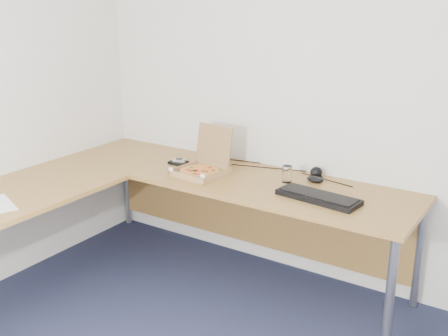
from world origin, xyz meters
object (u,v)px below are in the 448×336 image
Objects in this scene: keyboard at (318,197)px; wallet at (178,163)px; pizza_box at (201,169)px; drinking_glass at (287,174)px; desk at (148,189)px.

keyboard is 1.12m from wallet.
keyboard reaches higher than wallet.
pizza_box is 0.57m from drinking_glass.
drinking_glass is at bearing 23.57° from pizza_box.
pizza_box is at bearing 64.78° from desk.
drinking_glass is at bearing 35.69° from desk.
wallet is at bearing 102.71° from desk.
wallet is at bearing -175.22° from drinking_glass.
keyboard reaches higher than desk.
wallet is (-0.27, 0.10, -0.03)m from pizza_box.
desk is at bearing -144.31° from drinking_glass.
pizza_box reaches higher than desk.
pizza_box is 3.18× the size of drinking_glass.
drinking_glass is 0.35m from keyboard.
wallet is (-1.11, 0.11, -0.01)m from keyboard.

